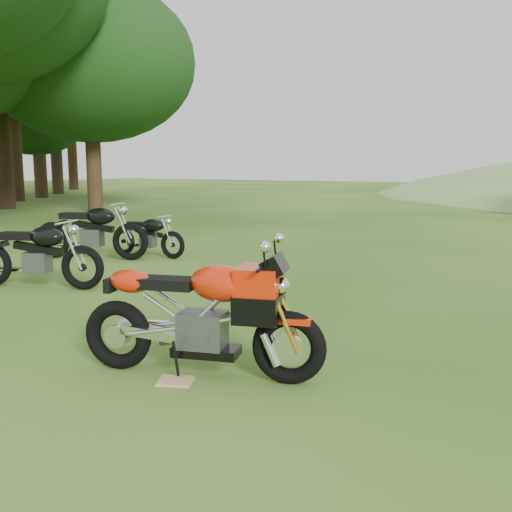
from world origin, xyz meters
The scene contains 7 objects.
ground centered at (0.00, 0.00, 0.00)m, with size 120.00×120.00×0.00m, color #1A490F.
treeline centered at (-20.00, 15.00, 0.00)m, with size 28.00×32.00×14.00m, color black, non-canonical shape.
sport_motorcycle centered at (-0.25, -0.57, 0.60)m, with size 1.99×0.50×1.19m, color red, non-canonical shape.
plywood_board centered at (-0.33, -0.81, 0.01)m, with size 0.28×0.22×0.02m, color tan.
vintage_moto_a centered at (-4.35, 0.97, 0.52)m, with size 1.99×0.46×1.05m, color black, non-canonical shape.
vintage_moto_c centered at (-4.98, 3.97, 0.43)m, with size 1.65×0.38×0.87m, color black, non-canonical shape.
vintage_moto_d centered at (-5.68, 3.20, 0.57)m, with size 2.16×0.50×1.14m, color black, non-canonical shape.
Camera 1 is at (2.53, -4.21, 1.73)m, focal length 40.00 mm.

